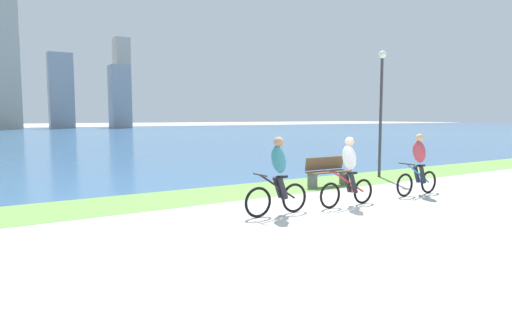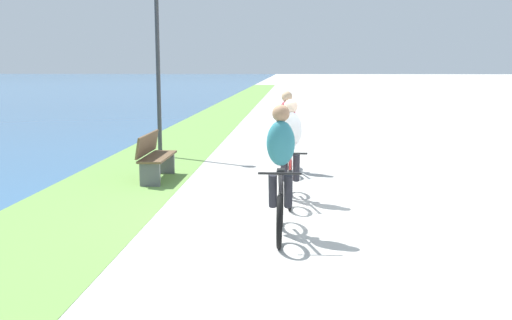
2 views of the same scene
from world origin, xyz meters
name	(u,v)px [view 2 (image 2 of 2)]	position (x,y,z in m)	size (l,w,h in m)	color
ground_plane	(303,215)	(0.00, 0.00, 0.00)	(300.00, 300.00, 0.00)	#B2AFA8
grass_strip_bayside	(78,212)	(0.00, 3.40, 0.00)	(120.00, 2.40, 0.01)	#6B9947
cyclist_lead	(281,172)	(-1.08, 0.32, 0.84)	(1.62, 0.52, 1.70)	black
cyclist_trailing	(290,151)	(0.91, 0.20, 0.83)	(1.69, 0.52, 1.66)	black
cyclist_distant_rear	(287,132)	(3.60, 0.29, 0.83)	(1.64, 0.52, 1.67)	black
bench_near_path	(155,157)	(2.59, 2.82, 0.45)	(1.50, 0.47, 0.90)	brown
lamppost_tall	(157,38)	(5.54, 3.38, 2.84)	(0.28, 0.28, 4.41)	#38383D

